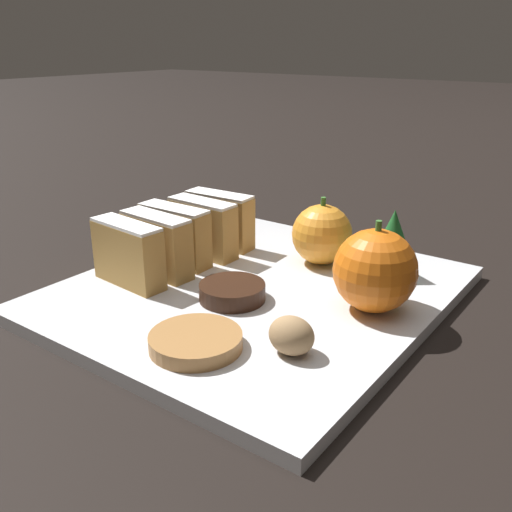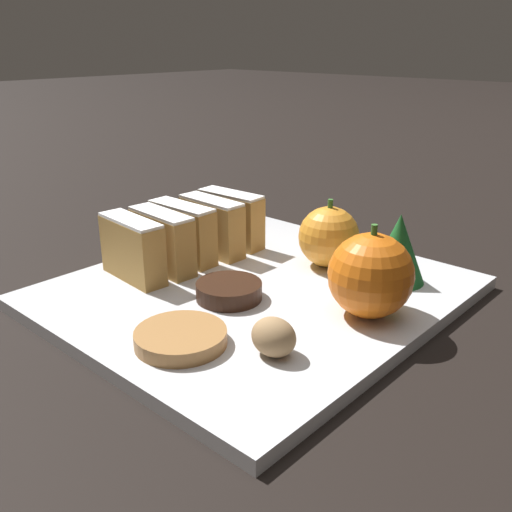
{
  "view_description": "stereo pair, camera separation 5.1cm",
  "coord_description": "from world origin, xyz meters",
  "px_view_note": "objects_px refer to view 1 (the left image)",
  "views": [
    {
      "loc": [
        0.28,
        -0.39,
        0.23
      ],
      "look_at": [
        0.0,
        0.0,
        0.04
      ],
      "focal_mm": 40.0,
      "sensor_mm": 36.0,
      "label": 1
    },
    {
      "loc": [
        0.32,
        -0.36,
        0.23
      ],
      "look_at": [
        0.0,
        0.0,
        0.04
      ],
      "focal_mm": 40.0,
      "sensor_mm": 36.0,
      "label": 2
    }
  ],
  "objects_px": {
    "orange_far": "(375,271)",
    "chocolate_cookie": "(232,292)",
    "orange_near": "(322,234)",
    "walnut": "(291,335)"
  },
  "relations": [
    {
      "from": "orange_near",
      "to": "chocolate_cookie",
      "type": "bearing_deg",
      "value": -98.48
    },
    {
      "from": "orange_near",
      "to": "orange_far",
      "type": "relative_size",
      "value": 0.88
    },
    {
      "from": "walnut",
      "to": "chocolate_cookie",
      "type": "xyz_separation_m",
      "value": [
        -0.09,
        0.05,
        -0.01
      ]
    },
    {
      "from": "orange_far",
      "to": "chocolate_cookie",
      "type": "distance_m",
      "value": 0.12
    },
    {
      "from": "orange_far",
      "to": "walnut",
      "type": "xyz_separation_m",
      "value": [
        -0.02,
        -0.1,
        -0.02
      ]
    },
    {
      "from": "walnut",
      "to": "chocolate_cookie",
      "type": "height_order",
      "value": "walnut"
    },
    {
      "from": "orange_far",
      "to": "orange_near",
      "type": "bearing_deg",
      "value": 142.88
    },
    {
      "from": "chocolate_cookie",
      "to": "walnut",
      "type": "bearing_deg",
      "value": -26.78
    },
    {
      "from": "walnut",
      "to": "orange_far",
      "type": "bearing_deg",
      "value": 80.95
    },
    {
      "from": "orange_far",
      "to": "walnut",
      "type": "relative_size",
      "value": 2.23
    }
  ]
}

